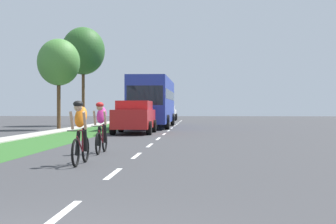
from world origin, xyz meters
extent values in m
plane|color=#38383A|center=(0.00, 20.00, 0.00)|extent=(120.00, 120.00, 0.00)
cube|color=#2D6026|center=(-4.59, 20.00, 0.00)|extent=(2.78, 70.00, 0.01)
cube|color=#B2ADA3|center=(-6.59, 20.00, 0.00)|extent=(1.21, 70.00, 0.10)
cube|color=white|center=(0.00, 2.00, 0.00)|extent=(0.12, 1.80, 0.01)
cube|color=white|center=(0.00, 6.00, 0.00)|extent=(0.12, 1.80, 0.01)
cube|color=white|center=(0.00, 10.00, 0.00)|extent=(0.12, 1.80, 0.01)
cube|color=white|center=(0.00, 14.00, 0.00)|extent=(0.12, 1.80, 0.01)
cube|color=white|center=(0.00, 18.00, 0.00)|extent=(0.12, 1.80, 0.01)
cube|color=white|center=(0.00, 22.00, 0.00)|extent=(0.12, 1.80, 0.01)
cube|color=white|center=(0.00, 26.00, 0.00)|extent=(0.12, 1.80, 0.01)
cube|color=white|center=(0.00, 30.00, 0.00)|extent=(0.12, 1.80, 0.01)
cube|color=white|center=(0.00, 34.00, 0.00)|extent=(0.12, 1.80, 0.01)
cube|color=white|center=(0.00, 38.00, 0.00)|extent=(0.12, 1.80, 0.01)
cube|color=white|center=(0.00, 42.00, 0.00)|extent=(0.12, 1.80, 0.01)
cube|color=white|center=(0.00, 46.00, 0.00)|extent=(0.12, 1.80, 0.01)
cube|color=white|center=(0.00, 50.00, 0.00)|extent=(0.12, 1.80, 0.01)
torus|color=black|center=(-1.09, 8.14, 0.34)|extent=(0.06, 0.68, 0.68)
torus|color=black|center=(-1.09, 7.10, 0.34)|extent=(0.06, 0.68, 0.68)
cylinder|color=maroon|center=(-1.09, 7.52, 0.52)|extent=(0.04, 0.59, 0.43)
cylinder|color=maroon|center=(-1.09, 7.80, 0.62)|extent=(0.04, 0.04, 0.55)
cylinder|color=maroon|center=(-1.09, 7.57, 0.85)|extent=(0.03, 0.55, 0.03)
cylinder|color=black|center=(-1.09, 7.12, 0.86)|extent=(0.42, 0.02, 0.02)
ellipsoid|color=orange|center=(-1.09, 7.64, 1.18)|extent=(0.30, 0.54, 0.63)
sphere|color=tan|center=(-1.09, 7.36, 1.42)|extent=(0.20, 0.20, 0.20)
ellipsoid|color=black|center=(-1.09, 7.36, 1.50)|extent=(0.24, 0.28, 0.16)
cylinder|color=tan|center=(-1.25, 7.36, 1.10)|extent=(0.07, 0.26, 0.45)
cylinder|color=tan|center=(-0.93, 7.36, 1.10)|extent=(0.07, 0.26, 0.45)
cylinder|color=black|center=(-1.19, 7.72, 0.52)|extent=(0.10, 0.30, 0.60)
cylinder|color=black|center=(-0.99, 7.67, 0.62)|extent=(0.10, 0.25, 0.61)
torus|color=black|center=(-1.18, 11.20, 0.34)|extent=(0.06, 0.68, 0.68)
torus|color=black|center=(-1.18, 10.16, 0.34)|extent=(0.06, 0.68, 0.68)
cylinder|color=maroon|center=(-1.18, 10.58, 0.52)|extent=(0.04, 0.59, 0.43)
cylinder|color=maroon|center=(-1.18, 10.86, 0.62)|extent=(0.04, 0.04, 0.55)
cylinder|color=maroon|center=(-1.18, 10.63, 0.85)|extent=(0.03, 0.55, 0.03)
cylinder|color=black|center=(-1.18, 10.18, 0.86)|extent=(0.42, 0.02, 0.02)
ellipsoid|color=#CC2D8C|center=(-1.18, 10.70, 1.18)|extent=(0.30, 0.54, 0.63)
sphere|color=tan|center=(-1.18, 10.42, 1.42)|extent=(0.20, 0.20, 0.20)
ellipsoid|color=red|center=(-1.18, 10.42, 1.50)|extent=(0.24, 0.28, 0.16)
cylinder|color=tan|center=(-1.34, 10.42, 1.10)|extent=(0.07, 0.26, 0.45)
cylinder|color=tan|center=(-1.02, 10.42, 1.10)|extent=(0.07, 0.26, 0.45)
cylinder|color=black|center=(-1.28, 10.78, 0.52)|extent=(0.10, 0.30, 0.60)
cylinder|color=black|center=(-1.08, 10.73, 0.62)|extent=(0.10, 0.25, 0.61)
cube|color=red|center=(-1.67, 22.45, 0.81)|extent=(1.90, 4.70, 1.00)
cube|color=red|center=(-1.67, 22.65, 1.53)|extent=(1.71, 2.91, 0.52)
cube|color=#1E2833|center=(-1.67, 21.39, 1.41)|extent=(1.56, 0.08, 0.44)
cylinder|color=black|center=(-2.62, 21.04, 0.36)|extent=(0.25, 0.72, 0.72)
cylinder|color=black|center=(-0.72, 21.04, 0.36)|extent=(0.25, 0.72, 0.72)
cylinder|color=black|center=(-2.62, 23.86, 0.36)|extent=(0.25, 0.72, 0.72)
cylinder|color=black|center=(-0.72, 23.86, 0.36)|extent=(0.25, 0.72, 0.72)
cube|color=#23389E|center=(-1.44, 31.46, 1.93)|extent=(2.50, 11.60, 3.10)
cube|color=#1E2833|center=(-1.44, 31.46, 2.33)|extent=(2.52, 10.67, 0.64)
cube|color=#1E2833|center=(-1.44, 25.69, 2.18)|extent=(2.25, 0.06, 1.20)
cylinder|color=black|center=(-2.69, 27.69, 0.48)|extent=(0.28, 0.96, 0.96)
cylinder|color=black|center=(-0.19, 27.69, 0.48)|extent=(0.28, 0.96, 0.96)
cylinder|color=black|center=(-2.69, 34.65, 0.48)|extent=(0.28, 0.96, 0.96)
cylinder|color=black|center=(-0.19, 34.65, 0.48)|extent=(0.28, 0.96, 0.96)
cube|color=silver|center=(-1.68, 51.03, 0.72)|extent=(1.96, 5.10, 0.76)
cube|color=silver|center=(-1.68, 50.26, 1.32)|extent=(1.80, 1.78, 0.64)
cube|color=#1E2833|center=(-1.68, 49.55, 1.30)|extent=(1.67, 0.08, 0.52)
cube|color=silver|center=(-2.58, 52.05, 1.02)|extent=(0.08, 2.81, 0.40)
cube|color=silver|center=(-0.77, 52.05, 1.02)|extent=(0.08, 2.81, 0.40)
cube|color=silver|center=(-1.68, 53.54, 1.02)|extent=(1.80, 0.08, 0.40)
cylinder|color=black|center=(-2.66, 49.50, 0.38)|extent=(0.26, 0.76, 0.76)
cylinder|color=black|center=(-0.70, 49.50, 0.38)|extent=(0.26, 0.76, 0.76)
cylinder|color=black|center=(-2.66, 52.56, 0.38)|extent=(0.26, 0.76, 0.76)
cylinder|color=black|center=(-0.70, 52.56, 0.38)|extent=(0.26, 0.76, 0.76)
cylinder|color=brown|center=(-7.21, 27.14, 1.63)|extent=(0.24, 0.24, 3.27)
ellipsoid|color=#478438|center=(-7.21, 27.14, 4.37)|extent=(2.75, 2.75, 3.03)
cylinder|color=brown|center=(-7.33, 34.58, 2.29)|extent=(0.24, 0.24, 4.58)
ellipsoid|color=#2D6026|center=(-7.33, 34.58, 5.96)|extent=(3.44, 3.44, 3.79)
camera|label=1|loc=(1.79, -4.42, 1.40)|focal=52.91mm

